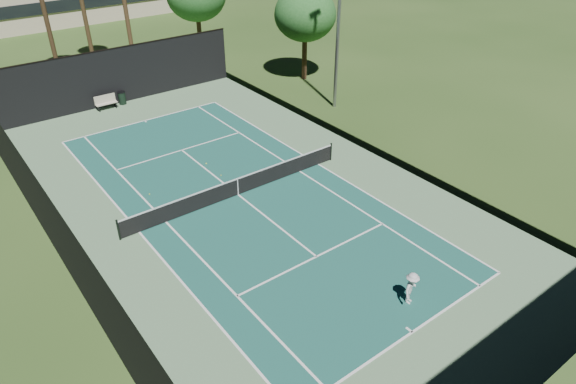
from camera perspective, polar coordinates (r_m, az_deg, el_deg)
name	(u,v)px	position (r m, az deg, el deg)	size (l,w,h in m)	color
ground	(238,195)	(26.98, -5.54, -0.34)	(160.00, 160.00, 0.00)	#2F4B1C
apron_slab	(238,195)	(26.98, -5.55, -0.33)	(18.00, 32.00, 0.01)	#5E845C
court_surface	(238,195)	(26.98, -5.55, -0.32)	(10.97, 23.77, 0.01)	#1B564C
court_lines	(238,195)	(26.97, -5.55, -0.30)	(11.07, 23.87, 0.01)	white
tennis_net	(238,186)	(26.69, -5.61, 0.68)	(12.90, 0.10, 1.10)	black
fence	(236,161)	(26.02, -5.85, 3.47)	(18.04, 32.05, 4.03)	black
player	(411,288)	(20.67, 13.53, -10.36)	(0.93, 0.53, 1.43)	silver
tennis_ball_b	(221,175)	(28.80, -7.45, 1.85)	(0.07, 0.07, 0.07)	gold
tennis_ball_c	(206,164)	(30.11, -9.07, 3.14)	(0.08, 0.08, 0.08)	#ECF337
tennis_ball_d	(150,194)	(27.83, -15.14, -0.23)	(0.07, 0.07, 0.07)	#B8CB2E
park_bench	(106,102)	(39.15, -19.59, 9.43)	(1.50, 0.45, 1.02)	beige
trash_bin	(122,98)	(39.71, -17.96, 9.93)	(0.56, 0.56, 0.95)	black
decid_tree_b	(305,15)	(41.79, 1.92, 19.09)	(4.80, 4.80, 7.14)	#4C3320
light_pole	(339,14)	(35.78, 5.68, 19.05)	(0.90, 0.25, 12.22)	gray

